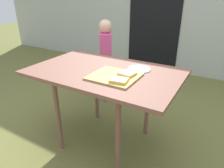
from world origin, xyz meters
name	(u,v)px	position (x,y,z in m)	size (l,w,h in m)	color
ground_plane	(106,140)	(0.00, 0.00, 0.00)	(16.00, 16.00, 0.00)	olive
house_door	(155,11)	(-0.36, 2.16, 1.00)	(0.90, 0.02, 2.00)	black
dining_table	(105,77)	(0.00, 0.00, 0.65)	(1.23, 0.77, 0.71)	brown
cutting_board	(114,76)	(0.14, -0.09, 0.72)	(0.35, 0.32, 0.01)	tan
pizza_slice_far_right	(127,74)	(0.22, -0.03, 0.73)	(0.13, 0.12, 0.02)	#EAB74A
pizza_slice_near_right	(119,80)	(0.23, -0.17, 0.73)	(0.13, 0.12, 0.02)	#EAB74A
plate_white_right	(139,69)	(0.24, 0.16, 0.71)	(0.19, 0.19, 0.01)	white
child_left	(106,56)	(-0.45, 0.74, 0.57)	(0.24, 0.28, 1.01)	#493A6B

